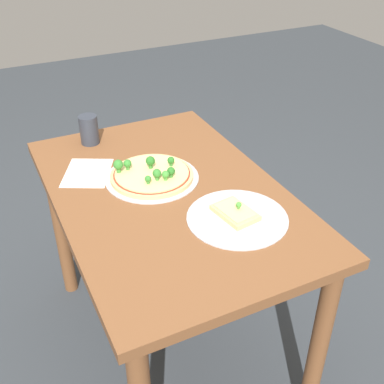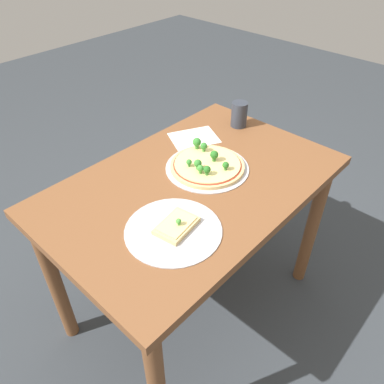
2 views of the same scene
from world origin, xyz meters
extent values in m
plane|color=#33383D|center=(0.00, 0.00, 0.00)|extent=(8.00, 8.00, 0.00)
cube|color=brown|center=(0.00, 0.00, 0.75)|extent=(1.14, 0.74, 0.04)
cylinder|color=brown|center=(0.51, -0.31, 0.37)|extent=(0.06, 0.06, 0.73)
cylinder|color=brown|center=(-0.51, 0.31, 0.37)|extent=(0.06, 0.06, 0.73)
cylinder|color=brown|center=(0.51, 0.31, 0.37)|extent=(0.06, 0.06, 0.73)
cylinder|color=#B7B7BC|center=(0.10, 0.02, 0.77)|extent=(0.33, 0.33, 0.00)
cylinder|color=#DBB775|center=(0.10, 0.02, 0.78)|extent=(0.29, 0.29, 0.01)
cylinder|color=#A82D1E|center=(0.10, 0.02, 0.79)|extent=(0.27, 0.27, 0.00)
cylinder|color=#EFD684|center=(0.10, 0.02, 0.79)|extent=(0.26, 0.26, 0.00)
sphere|color=#337A2D|center=(0.05, 0.02, 0.82)|extent=(0.03, 0.03, 0.03)
cylinder|color=#3F8136|center=(0.05, 0.02, 0.80)|extent=(0.01, 0.01, 0.01)
sphere|color=#286B23|center=(0.11, -0.06, 0.82)|extent=(0.03, 0.03, 0.03)
cylinder|color=#37742D|center=(0.11, -0.06, 0.80)|extent=(0.01, 0.01, 0.01)
sphere|color=#286B23|center=(0.04, -0.03, 0.82)|extent=(0.03, 0.03, 0.03)
cylinder|color=#37742D|center=(0.04, -0.03, 0.80)|extent=(0.01, 0.01, 0.01)
sphere|color=#3D8933|center=(0.03, -0.01, 0.82)|extent=(0.03, 0.03, 0.03)
cylinder|color=#488E3A|center=(0.03, -0.01, 0.80)|extent=(0.01, 0.01, 0.01)
sphere|color=#337A2D|center=(0.15, 0.12, 0.82)|extent=(0.04, 0.04, 0.04)
cylinder|color=#3F8136|center=(0.15, 0.12, 0.80)|extent=(0.02, 0.02, 0.02)
sphere|color=#286B23|center=(0.13, 0.01, 0.82)|extent=(0.03, 0.03, 0.03)
cylinder|color=#37742D|center=(0.13, 0.01, 0.80)|extent=(0.01, 0.01, 0.01)
sphere|color=#337A2D|center=(0.16, 0.09, 0.82)|extent=(0.03, 0.03, 0.03)
cylinder|color=#3F8136|center=(0.16, 0.09, 0.80)|extent=(0.01, 0.01, 0.01)
sphere|color=#337A2D|center=(0.04, 0.06, 0.81)|extent=(0.02, 0.02, 0.02)
cylinder|color=#3F8136|center=(0.04, 0.06, 0.80)|extent=(0.01, 0.01, 0.01)
cylinder|color=#B7B7BC|center=(-0.24, -0.13, 0.77)|extent=(0.32, 0.32, 0.00)
cube|color=#DBB775|center=(-0.22, -0.13, 0.78)|extent=(0.15, 0.12, 0.02)
cube|color=#EFD684|center=(-0.22, -0.13, 0.79)|extent=(0.13, 0.10, 0.00)
sphere|color=#479338|center=(-0.23, -0.14, 0.81)|extent=(0.02, 0.02, 0.02)
cylinder|color=#51973E|center=(-0.23, -0.14, 0.80)|extent=(0.01, 0.01, 0.01)
cylinder|color=#2D333D|center=(0.46, 0.14, 0.83)|extent=(0.07, 0.07, 0.12)
cube|color=white|center=(0.24, 0.21, 0.77)|extent=(0.25, 0.23, 0.00)
camera|label=1|loc=(-1.27, 0.52, 1.66)|focal=45.00mm
camera|label=2|loc=(-0.83, -0.77, 1.63)|focal=35.00mm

